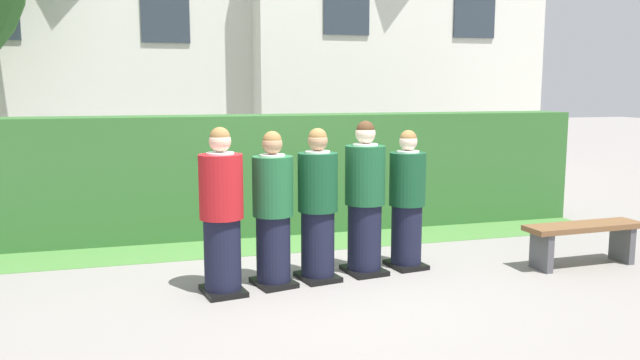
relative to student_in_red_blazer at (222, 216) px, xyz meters
name	(u,v)px	position (x,y,z in m)	size (l,w,h in m)	color
ground_plane	(320,279)	(1.03, 0.18, -0.77)	(60.00, 60.00, 0.00)	gray
student_in_red_blazer	(222,216)	(0.00, 0.00, 0.00)	(0.45, 0.54, 1.62)	black
student_front_row_1	(273,213)	(0.53, 0.12, -0.03)	(0.46, 0.54, 1.57)	black
student_front_row_2	(318,209)	(1.01, 0.19, -0.02)	(0.44, 0.51, 1.58)	black
student_front_row_3	(365,202)	(1.56, 0.28, 0.01)	(0.45, 0.52, 1.64)	black
student_front_row_4	(407,203)	(2.08, 0.36, -0.04)	(0.41, 0.51, 1.53)	black
hedge	(273,174)	(1.03, 2.53, 0.04)	(8.93, 0.70, 1.62)	#33662D
school_building_main	(377,4)	(4.48, 7.65, 3.06)	(6.36, 4.11, 7.48)	silver
wooden_bench	(583,235)	(4.01, -0.14, -0.42)	(1.41, 0.41, 0.48)	brown
lawn_strip	(287,244)	(1.03, 1.73, -0.77)	(8.93, 0.90, 0.01)	#477A38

